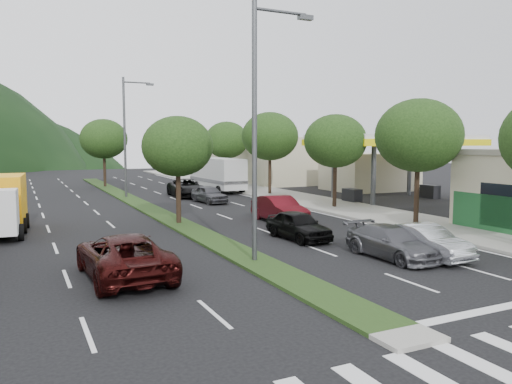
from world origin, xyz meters
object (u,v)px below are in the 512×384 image
car_queue_d (187,188)px  streetlight_near (259,118)px  box_truck (1,207)px  suv_maroon (124,256)px  tree_r_d (270,136)px  sedan_silver (425,241)px  streetlight_mid (127,131)px  tree_r_c (335,141)px  car_queue_e (209,194)px  tree_med_far (104,139)px  car_queue_c (280,209)px  tree_med_near (178,147)px  car_queue_a (298,225)px  tree_r_b (418,136)px  tree_r_e (227,140)px  car_queue_b (392,242)px  motorhome (217,174)px

car_queue_d → streetlight_near: bearing=-96.6°
box_truck → suv_maroon: bearing=114.6°
tree_r_d → sedan_silver: size_ratio=1.75×
streetlight_mid → car_queue_d: 6.83m
tree_r_c → car_queue_e: size_ratio=1.64×
tree_med_far → car_queue_c: tree_med_far is taller
tree_med_far → tree_med_near: bearing=-90.0°
sedan_silver → car_queue_a: size_ratio=1.01×
tree_r_c → car_queue_a: (-8.08, -8.69, -4.06)m
car_queue_e → box_truck: box_truck is taller
sedan_silver → car_queue_d: car_queue_d is taller
streetlight_near → car_queue_d: size_ratio=1.82×
box_truck → tree_med_far: bearing=-105.1°
tree_r_b → tree_r_c: tree_r_b is taller
tree_r_d → tree_med_far: size_ratio=1.03×
tree_r_b → tree_med_near: bearing=153.4°
tree_r_c → tree_med_near: (-12.00, -2.00, -0.32)m
tree_r_d → box_truck: tree_r_d is taller
tree_r_e → tree_med_near: tree_r_e is taller
tree_med_far → streetlight_mid: (0.21, -11.00, 0.58)m
tree_r_e → car_queue_d: tree_r_e is taller
tree_r_c → tree_r_e: bearing=90.0°
tree_r_e → car_queue_b: 34.60m
tree_r_d → car_queue_d: 8.56m
tree_r_c → motorhome: 15.73m
streetlight_mid → box_truck: size_ratio=1.62×
car_queue_e → motorhome: bearing=58.3°
tree_r_c → streetlight_mid: (-11.79, 13.00, 0.84)m
tree_r_b → sedan_silver: tree_r_b is taller
tree_med_far → box_truck: tree_med_far is taller
car_queue_c → box_truck: bearing=169.5°
tree_r_e → sedan_silver: (-5.38, -34.21, -4.22)m
tree_r_b → box_truck: tree_r_b is taller
tree_med_near → car_queue_b: bearing=-65.5°
streetlight_mid → motorhome: 9.85m
streetlight_near → streetlight_mid: bearing=90.0°
car_queue_c → box_truck: 14.87m
car_queue_a → sedan_silver: bearing=-66.8°
tree_r_c → car_queue_c: 8.40m
tree_r_d → car_queue_d: tree_r_d is taller
car_queue_a → tree_med_far: bearing=94.0°
tree_med_far → tree_r_c: bearing=-63.4°
tree_r_d → suv_maroon: 28.14m
tree_med_far → car_queue_c: bearing=-78.6°
tree_med_near → streetlight_near: 10.07m
tree_med_far → sedan_silver: bearing=-80.2°
tree_r_b → tree_med_near: (-12.00, 6.00, -0.61)m
sedan_silver → box_truck: bearing=138.5°
tree_r_e → car_queue_a: size_ratio=1.65×
streetlight_near → suv_maroon: streetlight_near is taller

